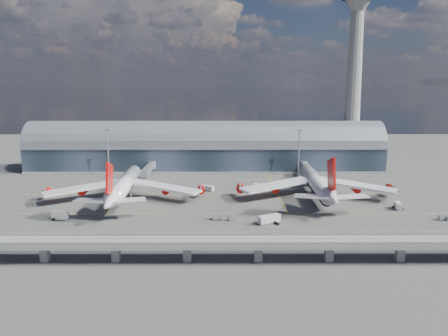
{
  "coord_description": "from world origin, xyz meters",
  "views": [
    {
      "loc": [
        10.0,
        -170.68,
        49.6
      ],
      "look_at": [
        10.59,
        10.0,
        14.0
      ],
      "focal_mm": 35.0,
      "sensor_mm": 36.0,
      "label": 1
    }
  ],
  "objects_px": {
    "service_truck_0": "(110,200)",
    "cargo_train_1": "(224,217)",
    "service_truck_2": "(269,219)",
    "floodlight_mast_left": "(108,152)",
    "floodlight_mast_right": "(299,152)",
    "control_tower": "(354,79)",
    "service_truck_5": "(208,188)",
    "service_truck_1": "(60,215)",
    "service_truck_3": "(398,206)",
    "airliner_left": "(124,186)",
    "airliner_right": "(316,184)",
    "service_truck_4": "(257,187)",
    "cargo_train_0": "(280,234)"
  },
  "relations": [
    {
      "from": "service_truck_5",
      "to": "airliner_left",
      "type": "bearing_deg",
      "value": 144.1
    },
    {
      "from": "floodlight_mast_right",
      "to": "service_truck_5",
      "type": "distance_m",
      "value": 56.33
    },
    {
      "from": "service_truck_0",
      "to": "cargo_train_0",
      "type": "xyz_separation_m",
      "value": [
        65.94,
        -41.42,
        -0.38
      ]
    },
    {
      "from": "service_truck_0",
      "to": "service_truck_1",
      "type": "relative_size",
      "value": 1.14
    },
    {
      "from": "service_truck_2",
      "to": "cargo_train_0",
      "type": "xyz_separation_m",
      "value": [
        2.08,
        -14.17,
        -0.58
      ]
    },
    {
      "from": "floodlight_mast_left",
      "to": "service_truck_1",
      "type": "relative_size",
      "value": 4.45
    },
    {
      "from": "floodlight_mast_left",
      "to": "airliner_right",
      "type": "distance_m",
      "value": 109.04
    },
    {
      "from": "service_truck_4",
      "to": "control_tower",
      "type": "bearing_deg",
      "value": 36.37
    },
    {
      "from": "service_truck_1",
      "to": "service_truck_2",
      "type": "relative_size",
      "value": 0.68
    },
    {
      "from": "service_truck_5",
      "to": "airliner_right",
      "type": "bearing_deg",
      "value": -73.67
    },
    {
      "from": "floodlight_mast_left",
      "to": "service_truck_2",
      "type": "height_order",
      "value": "floodlight_mast_left"
    },
    {
      "from": "control_tower",
      "to": "cargo_train_1",
      "type": "height_order",
      "value": "control_tower"
    },
    {
      "from": "airliner_right",
      "to": "service_truck_3",
      "type": "distance_m",
      "value": 34.41
    },
    {
      "from": "floodlight_mast_left",
      "to": "cargo_train_1",
      "type": "distance_m",
      "value": 95.45
    },
    {
      "from": "cargo_train_1",
      "to": "service_truck_2",
      "type": "bearing_deg",
      "value": -111.05
    },
    {
      "from": "cargo_train_1",
      "to": "service_truck_3",
      "type": "bearing_deg",
      "value": -86.6
    },
    {
      "from": "service_truck_1",
      "to": "service_truck_3",
      "type": "distance_m",
      "value": 130.21
    },
    {
      "from": "cargo_train_1",
      "to": "service_truck_5",
      "type": "bearing_deg",
      "value": 1.27
    },
    {
      "from": "floodlight_mast_left",
      "to": "airliner_left",
      "type": "bearing_deg",
      "value": -68.42
    },
    {
      "from": "airliner_left",
      "to": "floodlight_mast_right",
      "type": "bearing_deg",
      "value": 25.94
    },
    {
      "from": "service_truck_1",
      "to": "cargo_train_1",
      "type": "distance_m",
      "value": 60.29
    },
    {
      "from": "airliner_left",
      "to": "service_truck_5",
      "type": "bearing_deg",
      "value": 21.35
    },
    {
      "from": "service_truck_4",
      "to": "cargo_train_0",
      "type": "relative_size",
      "value": 0.44
    },
    {
      "from": "service_truck_4",
      "to": "service_truck_2",
      "type": "bearing_deg",
      "value": -96.55
    },
    {
      "from": "floodlight_mast_right",
      "to": "airliner_right",
      "type": "relative_size",
      "value": 0.35
    },
    {
      "from": "service_truck_2",
      "to": "service_truck_5",
      "type": "height_order",
      "value": "service_truck_2"
    },
    {
      "from": "control_tower",
      "to": "service_truck_4",
      "type": "distance_m",
      "value": 95.43
    },
    {
      "from": "service_truck_2",
      "to": "service_truck_1",
      "type": "bearing_deg",
      "value": 58.84
    },
    {
      "from": "airliner_left",
      "to": "service_truck_2",
      "type": "distance_m",
      "value": 66.95
    },
    {
      "from": "floodlight_mast_left",
      "to": "service_truck_5",
      "type": "height_order",
      "value": "floodlight_mast_left"
    },
    {
      "from": "cargo_train_1",
      "to": "control_tower",
      "type": "bearing_deg",
      "value": -44.49
    },
    {
      "from": "airliner_right",
      "to": "service_truck_5",
      "type": "bearing_deg",
      "value": 167.24
    },
    {
      "from": "floodlight_mast_right",
      "to": "service_truck_4",
      "type": "bearing_deg",
      "value": -130.55
    },
    {
      "from": "airliner_left",
      "to": "airliner_right",
      "type": "relative_size",
      "value": 1.0
    },
    {
      "from": "floodlight_mast_left",
      "to": "floodlight_mast_right",
      "type": "relative_size",
      "value": 1.0
    },
    {
      "from": "service_truck_0",
      "to": "service_truck_3",
      "type": "relative_size",
      "value": 1.13
    },
    {
      "from": "service_truck_2",
      "to": "service_truck_0",
      "type": "bearing_deg",
      "value": 39.22
    },
    {
      "from": "control_tower",
      "to": "airliner_right",
      "type": "xyz_separation_m",
      "value": [
        -34.1,
        -68.64,
        -45.62
      ]
    },
    {
      "from": "cargo_train_1",
      "to": "airliner_left",
      "type": "bearing_deg",
      "value": 48.94
    },
    {
      "from": "airliner_right",
      "to": "cargo_train_0",
      "type": "xyz_separation_m",
      "value": [
        -22.17,
        -50.03,
        -5.02
      ]
    },
    {
      "from": "service_truck_1",
      "to": "cargo_train_0",
      "type": "distance_m",
      "value": 80.76
    },
    {
      "from": "floodlight_mast_right",
      "to": "service_truck_0",
      "type": "distance_m",
      "value": 100.9
    },
    {
      "from": "floodlight_mast_right",
      "to": "service_truck_0",
      "type": "height_order",
      "value": "floodlight_mast_right"
    },
    {
      "from": "floodlight_mast_right",
      "to": "service_truck_2",
      "type": "bearing_deg",
      "value": -106.97
    },
    {
      "from": "airliner_right",
      "to": "service_truck_4",
      "type": "relative_size",
      "value": 14.26
    },
    {
      "from": "service_truck_2",
      "to": "service_truck_5",
      "type": "relative_size",
      "value": 1.56
    },
    {
      "from": "floodlight_mast_left",
      "to": "cargo_train_1",
      "type": "bearing_deg",
      "value": -50.26
    },
    {
      "from": "service_truck_0",
      "to": "cargo_train_1",
      "type": "relative_size",
      "value": 0.75
    },
    {
      "from": "control_tower",
      "to": "cargo_train_0",
      "type": "distance_m",
      "value": 140.75
    },
    {
      "from": "service_truck_4",
      "to": "airliner_left",
      "type": "bearing_deg",
      "value": -170.81
    }
  ]
}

